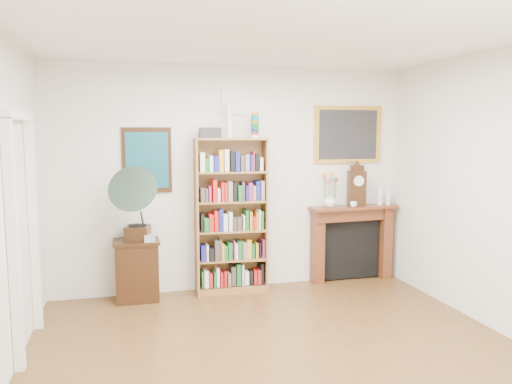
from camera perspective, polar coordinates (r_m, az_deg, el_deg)
room at (r=3.88m, az=5.01°, el=-1.82°), size 4.51×5.01×2.81m
door_casing at (r=4.95m, az=-25.08°, el=-2.17°), size 0.08×1.02×2.17m
teal_poster at (r=6.11m, az=-12.35°, el=3.57°), size 0.58×0.04×0.78m
small_picture at (r=6.24m, az=-2.68°, el=10.22°), size 0.26×0.04×0.30m
gilt_painting at (r=6.73m, az=10.45°, el=6.46°), size 0.95×0.04×0.75m
bookshelf at (r=6.13m, az=-2.82°, el=-1.71°), size 0.90×0.37×2.20m
side_cabinet at (r=6.12m, az=-13.44°, el=-8.69°), size 0.53×0.39×0.72m
fireplace at (r=6.83m, az=10.83°, el=-5.06°), size 1.22×0.35×1.01m
gramophone at (r=5.82m, az=-13.44°, el=-0.82°), size 0.68×0.78×0.89m
cd_stack at (r=5.91m, az=-12.11°, el=-5.18°), size 0.12×0.12×0.08m
mantel_clock at (r=6.72m, az=11.42°, el=0.64°), size 0.25×0.17×0.53m
flower_vase at (r=6.53m, az=8.42°, el=-0.98°), size 0.17×0.17×0.17m
teacup at (r=6.60m, az=11.07°, el=-1.39°), size 0.12×0.12×0.07m
bottle_left at (r=6.85m, az=14.00°, el=-0.47°), size 0.07×0.07×0.24m
bottle_right at (r=6.91m, az=14.86°, el=-0.60°), size 0.06×0.06×0.20m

